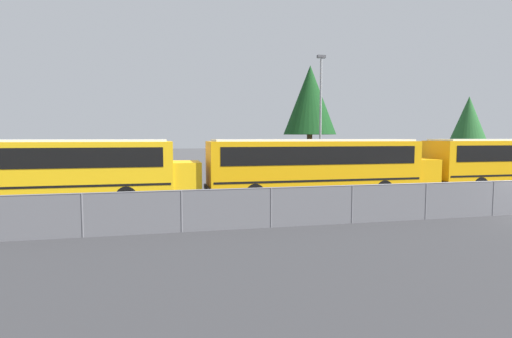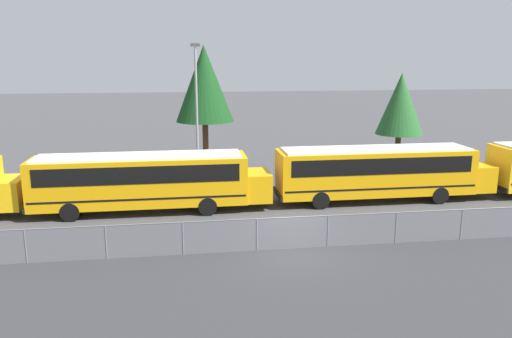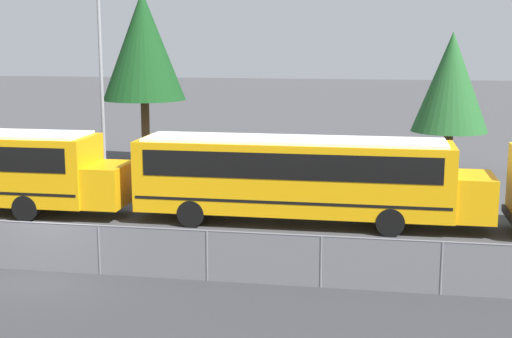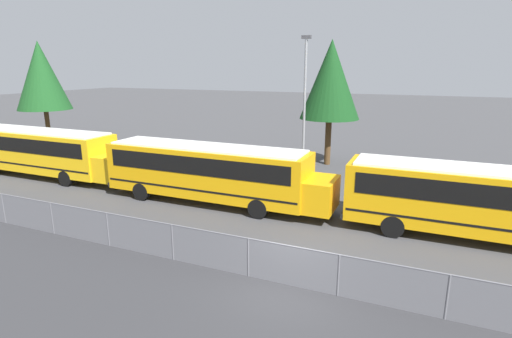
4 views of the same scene
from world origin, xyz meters
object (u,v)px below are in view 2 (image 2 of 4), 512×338
at_px(school_bus_2, 146,178).
at_px(school_bus_3, 379,169).
at_px(light_pole, 197,107).
at_px(tree_2, 400,104).
at_px(tree_1, 204,84).

bearing_deg(school_bus_2, school_bus_3, 1.10).
height_order(school_bus_3, light_pole, light_pole).
relative_size(school_bus_3, tree_2, 1.82).
distance_m(school_bus_2, tree_2, 22.38).
xyz_separation_m(school_bus_3, tree_1, (-9.36, 10.79, 4.32)).
xyz_separation_m(school_bus_2, school_bus_3, (12.99, 0.25, 0.00)).
xyz_separation_m(tree_1, tree_2, (15.42, 0.40, -1.71)).
relative_size(school_bus_2, tree_2, 1.82).
height_order(school_bus_2, tree_2, tree_2).
bearing_deg(tree_2, tree_1, -178.51).
bearing_deg(school_bus_2, tree_2, 31.00).
distance_m(light_pole, tree_1, 4.27).
bearing_deg(tree_2, school_bus_3, -118.42).
distance_m(light_pole, tree_2, 16.72).
bearing_deg(school_bus_3, light_pole, 146.01).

